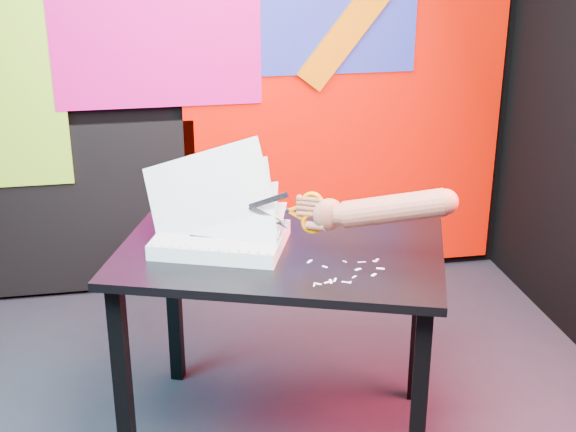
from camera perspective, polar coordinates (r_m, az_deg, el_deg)
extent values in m
cube|color=black|center=(3.81, -5.56, 13.94)|extent=(3.00, 0.01, 2.70)
cube|color=black|center=(0.96, 10.99, -9.46)|extent=(3.00, 0.01, 2.70)
cube|color=#E50D00|center=(3.99, 4.15, 6.98)|extent=(1.60, 0.02, 1.60)
cube|color=#E00C7F|center=(3.75, -9.41, 13.64)|extent=(0.95, 0.02, 0.80)
cube|color=black|center=(4.01, -15.79, 0.29)|extent=(1.30, 0.02, 0.85)
cube|color=black|center=(2.76, -11.68, -11.55)|extent=(0.06, 0.06, 0.72)
cube|color=black|center=(3.25, -8.11, -5.89)|extent=(0.06, 0.06, 0.72)
cube|color=black|center=(2.61, 9.27, -13.38)|extent=(0.06, 0.06, 0.72)
cube|color=black|center=(3.13, 9.27, -7.09)|extent=(0.06, 0.06, 0.72)
cube|color=black|center=(2.72, -0.49, -2.52)|extent=(1.26, 1.04, 0.03)
cube|color=white|center=(2.72, -4.80, -1.69)|extent=(0.51, 0.44, 0.05)
cube|color=white|center=(2.71, -4.82, -1.18)|extent=(0.50, 0.44, 0.00)
cube|color=white|center=(2.71, -4.82, -1.09)|extent=(0.48, 0.42, 0.13)
cube|color=white|center=(2.71, -5.08, -0.52)|extent=(0.44, 0.38, 0.22)
cube|color=white|center=(2.71, -5.35, 0.51)|extent=(0.39, 0.32, 0.32)
cube|color=white|center=(2.71, -5.62, 1.50)|extent=(0.43, 0.25, 0.37)
cylinder|color=#25252F|center=(2.64, -9.68, -2.06)|extent=(0.01, 0.01, 0.00)
cylinder|color=#25252F|center=(2.63, -9.01, -2.11)|extent=(0.01, 0.01, 0.00)
cylinder|color=#25252F|center=(2.62, -8.34, -2.16)|extent=(0.01, 0.01, 0.00)
cylinder|color=#25252F|center=(2.61, -7.66, -2.21)|extent=(0.01, 0.01, 0.00)
cylinder|color=#25252F|center=(2.60, -6.98, -2.26)|extent=(0.01, 0.01, 0.00)
cylinder|color=#25252F|center=(2.59, -6.30, -2.32)|extent=(0.01, 0.01, 0.00)
cylinder|color=#25252F|center=(2.58, -5.61, -2.37)|extent=(0.01, 0.01, 0.00)
cylinder|color=#25252F|center=(2.57, -4.91, -2.42)|extent=(0.01, 0.01, 0.00)
cylinder|color=#25252F|center=(2.57, -4.22, -2.47)|extent=(0.01, 0.01, 0.00)
cylinder|color=#25252F|center=(2.56, -3.51, -2.53)|extent=(0.01, 0.01, 0.00)
cylinder|color=#25252F|center=(2.55, -2.81, -2.58)|extent=(0.01, 0.01, 0.00)
cylinder|color=#25252F|center=(2.55, -2.10, -2.63)|extent=(0.01, 0.01, 0.00)
cylinder|color=#25252F|center=(2.54, -1.38, -2.68)|extent=(0.01, 0.01, 0.00)
cylinder|color=#25252F|center=(2.89, -7.83, 0.18)|extent=(0.01, 0.01, 0.00)
cylinder|color=#25252F|center=(2.88, -7.22, 0.14)|extent=(0.01, 0.01, 0.00)
cylinder|color=#25252F|center=(2.87, -6.60, 0.10)|extent=(0.01, 0.01, 0.00)
cylinder|color=#25252F|center=(2.86, -5.98, 0.06)|extent=(0.01, 0.01, 0.00)
cylinder|color=#25252F|center=(2.86, -5.35, 0.02)|extent=(0.01, 0.01, 0.00)
cylinder|color=#25252F|center=(2.85, -4.73, -0.02)|extent=(0.01, 0.01, 0.00)
cylinder|color=#25252F|center=(2.84, -4.09, -0.07)|extent=(0.01, 0.01, 0.00)
cylinder|color=#25252F|center=(2.83, -3.46, -0.11)|extent=(0.01, 0.01, 0.00)
cylinder|color=#25252F|center=(2.83, -2.82, -0.15)|extent=(0.01, 0.01, 0.00)
cylinder|color=#25252F|center=(2.82, -2.18, -0.19)|extent=(0.01, 0.01, 0.00)
cylinder|color=#25252F|center=(2.81, -1.54, -0.23)|extent=(0.01, 0.01, 0.00)
cylinder|color=#25252F|center=(2.81, -0.89, -0.27)|extent=(0.01, 0.01, 0.00)
cylinder|color=#25252F|center=(2.80, -0.24, -0.31)|extent=(0.01, 0.01, 0.00)
cube|color=black|center=(2.79, -6.53, -0.58)|extent=(0.08, 0.04, 0.00)
cube|color=black|center=(2.73, -4.19, -0.92)|extent=(0.06, 0.03, 0.00)
cube|color=black|center=(2.68, -5.98, -1.45)|extent=(0.10, 0.05, 0.00)
cube|color=silver|center=(2.63, -1.40, 1.11)|extent=(0.13, 0.06, 0.07)
cube|color=silver|center=(2.65, -1.39, -0.04)|extent=(0.13, 0.06, 0.07)
cylinder|color=silver|center=(2.62, -0.02, 0.40)|extent=(0.02, 0.02, 0.01)
cube|color=#FE7B00|center=(2.62, 0.49, 0.11)|extent=(0.05, 0.03, 0.03)
cube|color=#FE7B00|center=(2.61, 0.49, 0.58)|extent=(0.05, 0.03, 0.03)
torus|color=#FE7B00|center=(2.59, 1.75, 0.97)|extent=(0.07, 0.05, 0.08)
torus|color=#FE7B00|center=(2.61, 1.73, -0.52)|extent=(0.07, 0.05, 0.08)
ellipsoid|color=#BC583B|center=(2.59, 2.90, 0.11)|extent=(0.10, 0.06, 0.11)
cylinder|color=#BC583B|center=(2.60, 1.74, 0.13)|extent=(0.08, 0.05, 0.02)
cylinder|color=#BC583B|center=(2.59, 1.74, 0.53)|extent=(0.08, 0.05, 0.02)
cylinder|color=#BC583B|center=(2.59, 1.75, 0.89)|extent=(0.07, 0.05, 0.02)
cylinder|color=#BC583B|center=(2.58, 1.75, 1.20)|extent=(0.06, 0.05, 0.02)
cylinder|color=#BC583B|center=(2.60, 2.01, -0.71)|extent=(0.07, 0.06, 0.03)
cylinder|color=#BC583B|center=(2.58, 4.03, 0.08)|extent=(0.09, 0.09, 0.07)
cylinder|color=#BC583B|center=(2.54, 7.53, 0.53)|extent=(0.34, 0.23, 0.16)
sphere|color=#BC583B|center=(2.51, 11.12, 0.98)|extent=(0.08, 0.08, 0.08)
cube|color=white|center=(2.48, 3.06, -4.67)|extent=(0.01, 0.03, 0.00)
cube|color=white|center=(2.47, 2.80, -4.74)|extent=(0.02, 0.01, 0.00)
cube|color=white|center=(2.58, 6.59, -3.73)|extent=(0.03, 0.02, 0.00)
cube|color=white|center=(2.61, 4.06, -3.25)|extent=(0.01, 0.01, 0.00)
cube|color=white|center=(2.64, 6.36, -3.10)|extent=(0.02, 0.02, 0.00)
cube|color=white|center=(2.56, 5.00, -3.80)|extent=(0.02, 0.02, 0.00)
cube|color=white|center=(2.46, 2.13, -4.84)|extent=(0.02, 0.02, 0.00)
cube|color=white|center=(2.61, 1.55, -3.25)|extent=(0.02, 0.03, 0.00)
cube|color=white|center=(2.48, 4.43, -4.73)|extent=(0.01, 0.02, 0.00)
cube|color=white|center=(2.61, 5.28, -3.28)|extent=(0.03, 0.00, 0.00)
cube|color=white|center=(2.53, 6.12, -4.18)|extent=(0.02, 0.02, 0.00)
cube|color=white|center=(2.49, 3.36, -4.56)|extent=(0.02, 0.03, 0.00)
cube|color=white|center=(2.51, 4.73, -4.33)|extent=(0.02, 0.01, 0.00)
cube|color=white|center=(2.48, 4.17, -4.72)|extent=(0.03, 0.02, 0.00)
cube|color=white|center=(2.46, 1.88, -4.88)|extent=(0.01, 0.03, 0.00)
cube|color=white|center=(2.57, 2.63, -3.62)|extent=(0.02, 0.02, 0.00)
cube|color=white|center=(2.62, 6.19, -3.22)|extent=(0.01, 0.01, 0.00)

